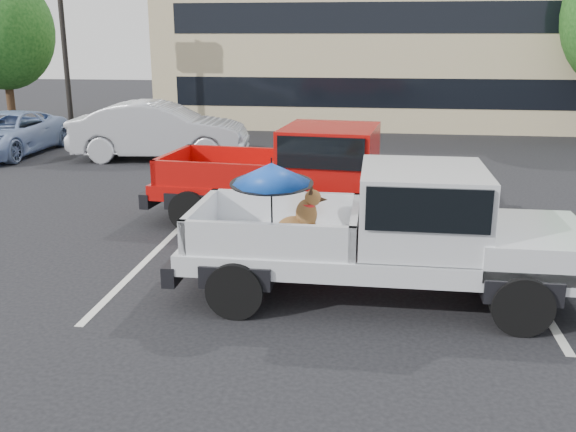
# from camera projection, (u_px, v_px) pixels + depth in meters

# --- Properties ---
(ground) EXTENTS (90.00, 90.00, 0.00)m
(ground) POSITION_uv_depth(u_px,v_px,m) (317.00, 324.00, 8.26)
(ground) COLOR black
(ground) RESTS_ON ground
(stripe_left) EXTENTS (0.12, 5.00, 0.01)m
(stripe_left) POSITION_uv_depth(u_px,v_px,m) (146.00, 261.00, 10.55)
(stripe_left) COLOR silver
(stripe_left) RESTS_ON ground
(stripe_right) EXTENTS (0.12, 5.00, 0.01)m
(stripe_right) POSITION_uv_depth(u_px,v_px,m) (524.00, 278.00, 9.78)
(stripe_right) COLOR silver
(stripe_right) RESTS_ON ground
(motel_building) EXTENTS (20.40, 8.40, 6.30)m
(motel_building) POSITION_uv_depth(u_px,v_px,m) (409.00, 45.00, 27.16)
(motel_building) COLOR tan
(motel_building) RESTS_ON ground
(motel_sign) EXTENTS (1.60, 0.22, 6.00)m
(motel_sign) POSITION_uv_depth(u_px,v_px,m) (60.00, 2.00, 21.62)
(motel_sign) COLOR black
(motel_sign) RESTS_ON ground
(tree_left) EXTENTS (3.96, 3.96, 6.02)m
(tree_left) POSITION_uv_depth(u_px,v_px,m) (3.00, 31.00, 25.25)
(tree_left) COLOR #332114
(tree_left) RESTS_ON ground
(tree_back) EXTENTS (4.68, 4.68, 7.11)m
(tree_back) POSITION_uv_depth(u_px,v_px,m) (496.00, 16.00, 29.19)
(tree_back) COLOR #332114
(tree_back) RESTS_ON ground
(silver_pickup) EXTENTS (5.70, 2.14, 2.06)m
(silver_pickup) POSITION_uv_depth(u_px,v_px,m) (403.00, 227.00, 8.77)
(silver_pickup) COLOR black
(silver_pickup) RESTS_ON ground
(red_pickup) EXTENTS (6.05, 2.64, 1.94)m
(red_pickup) POSITION_uv_depth(u_px,v_px,m) (320.00, 172.00, 12.27)
(red_pickup) COLOR black
(red_pickup) RESTS_ON ground
(silver_sedan) EXTENTS (5.33, 2.34, 1.70)m
(silver_sedan) POSITION_uv_depth(u_px,v_px,m) (160.00, 131.00, 19.03)
(silver_sedan) COLOR #B3B6BB
(silver_sedan) RESTS_ON ground
(blue_suv) EXTENTS (2.20, 4.76, 1.32)m
(blue_suv) POSITION_uv_depth(u_px,v_px,m) (6.00, 134.00, 19.73)
(blue_suv) COLOR #8298C2
(blue_suv) RESTS_ON ground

